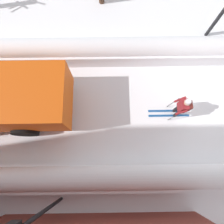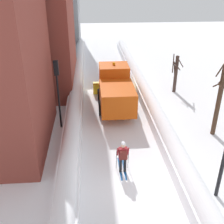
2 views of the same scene
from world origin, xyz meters
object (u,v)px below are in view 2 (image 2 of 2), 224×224
at_px(traffic_light_pole, 57,82).
at_px(bare_tree_near, 219,99).
at_px(plow_truck, 115,90).
at_px(bare_tree_mid, 176,73).
at_px(skier, 123,156).

distance_m(traffic_light_pole, bare_tree_near, 9.73).
relative_size(plow_truck, traffic_light_pole, 1.35).
distance_m(traffic_light_pole, bare_tree_mid, 10.60).
xyz_separation_m(plow_truck, bare_tree_near, (5.76, -4.21, 0.88)).
bearing_deg(bare_tree_mid, skier, -118.78).
bearing_deg(bare_tree_mid, plow_truck, -152.42).
relative_size(plow_truck, skier, 3.31).
distance_m(plow_truck, traffic_light_pole, 4.82).
height_order(bare_tree_near, bare_tree_mid, bare_tree_near).
distance_m(bare_tree_near, bare_tree_mid, 7.03).
bearing_deg(skier, traffic_light_pole, 125.02).
xyz_separation_m(skier, bare_tree_near, (6.07, 3.24, 1.35)).
bearing_deg(traffic_light_pole, plow_truck, 33.24).
bearing_deg(skier, plow_truck, 87.58).
relative_size(skier, bare_tree_mid, 0.57).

